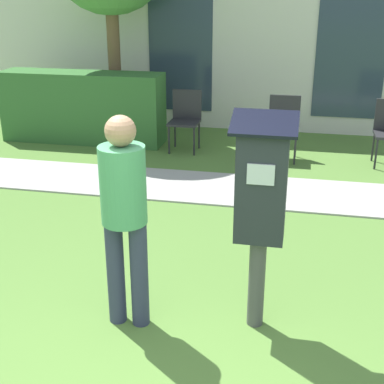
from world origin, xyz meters
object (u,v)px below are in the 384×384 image
person_standing (124,208)px  outdoor_chair_left (186,115)px  outdoor_chair_middle (284,122)px  parking_meter (261,197)px

person_standing → outdoor_chair_left: (-0.56, 4.48, -0.40)m
person_standing → outdoor_chair_middle: bearing=52.1°
person_standing → outdoor_chair_left: person_standing is taller
parking_meter → outdoor_chair_middle: size_ratio=1.77×
parking_meter → outdoor_chair_left: bearing=109.0°
parking_meter → person_standing: bearing=-169.6°
parking_meter → outdoor_chair_middle: 4.21m
parking_meter → person_standing: (-0.92, -0.17, -0.09)m
person_standing → outdoor_chair_middle: size_ratio=1.76×
person_standing → parking_meter: bearing=-15.7°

